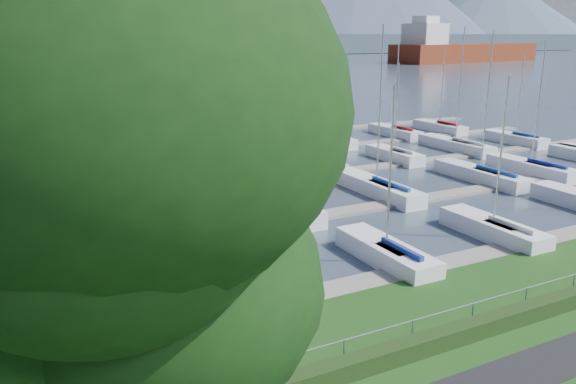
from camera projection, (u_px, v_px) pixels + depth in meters
path at (492, 384)px, 18.85m from camera, size 160.00×2.00×0.04m
water at (27, 63)px, 244.03m from camera, size 800.00×540.00×0.20m
hedge at (440, 340)px, 20.98m from camera, size 80.00×0.70×0.70m
fence at (434, 314)px, 21.09m from camera, size 80.00×0.04×0.04m
foothill at (18, 45)px, 302.21m from camera, size 900.00×80.00×12.00m
docks at (206, 189)px, 43.73m from camera, size 90.00×41.60×0.25m
tree at (51, 198)px, 8.65m from camera, size 8.62×9.82×13.33m
crane at (272, 110)px, 46.66m from camera, size 6.13×13.23×22.35m
cargo_ship_mid at (182, 55)px, 224.97m from camera, size 89.02×20.06×21.50m
cargo_ship_east at (460, 53)px, 250.47m from camera, size 82.76×29.15×21.50m
sailboat_fleet at (179, 114)px, 44.17m from camera, size 75.38×49.77×12.76m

